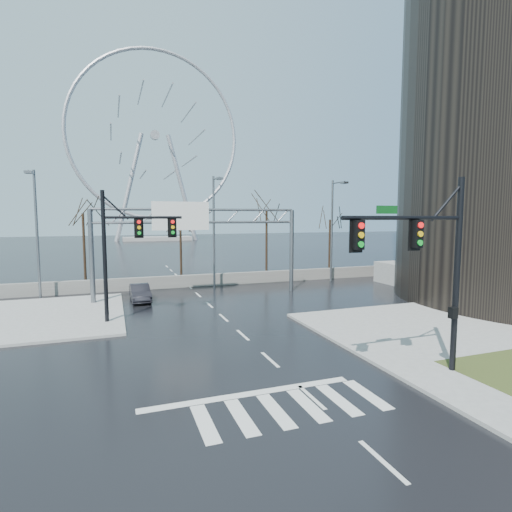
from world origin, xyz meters
name	(u,v)px	position (x,y,z in m)	size (l,w,h in m)	color
ground	(270,360)	(0.00, 0.00, 0.00)	(260.00, 260.00, 0.00)	black
sidewalk_right_ext	(416,326)	(10.00, 2.00, 0.07)	(12.00, 10.00, 0.15)	gray
sidewalk_far	(41,316)	(-11.00, 12.00, 0.07)	(10.00, 12.00, 0.15)	gray
barrier_wall	(189,281)	(0.00, 20.00, 0.55)	(52.00, 0.50, 1.10)	slate
signal_mast_near	(432,257)	(5.14, -4.04, 4.87)	(5.52, 0.41, 8.00)	black
signal_mast_far	(124,244)	(-5.87, 8.96, 4.83)	(4.72, 0.41, 8.00)	black
sign_gantry	(195,233)	(-0.38, 14.96, 5.18)	(16.36, 0.40, 7.60)	slate
streetlight_left	(36,224)	(-12.00, 18.16, 5.89)	(0.50, 2.55, 10.00)	slate
streetlight_mid	(215,223)	(2.00, 18.16, 5.89)	(0.50, 2.55, 10.00)	slate
streetlight_right	(334,222)	(14.00, 18.16, 5.89)	(0.50, 2.55, 10.00)	slate
tree_left	(83,222)	(-9.00, 23.50, 5.98)	(3.75, 3.75, 7.50)	black
tree_center	(180,229)	(0.00, 24.50, 5.17)	(3.25, 3.25, 6.50)	black
tree_right	(267,219)	(9.00, 23.50, 6.22)	(3.90, 3.90, 7.80)	black
tree_far_right	(330,226)	(17.00, 24.00, 5.41)	(3.40, 3.40, 6.80)	black
ferris_wheel	(155,142)	(5.00, 95.00, 26.13)	(45.00, 6.00, 50.91)	gray
car	(140,293)	(-4.68, 15.05, 0.65)	(1.37, 3.94, 1.30)	black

